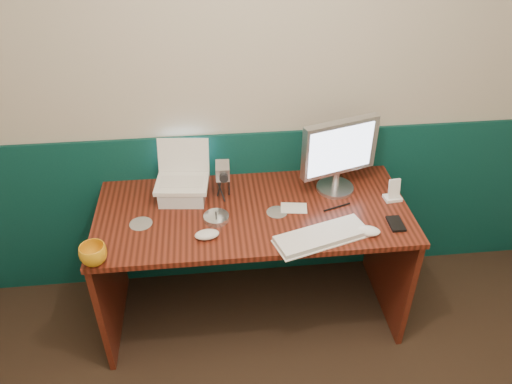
{
  "coord_description": "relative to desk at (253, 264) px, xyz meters",
  "views": [
    {
      "loc": [
        -0.36,
        -0.64,
        2.29
      ],
      "look_at": [
        -0.16,
        1.23,
        0.97
      ],
      "focal_mm": 35.0,
      "sensor_mm": 36.0,
      "label": 1
    }
  ],
  "objects": [
    {
      "name": "music_player",
      "position": [
        0.74,
        0.02,
        0.44
      ],
      "size": [
        0.06,
        0.04,
        0.1
      ],
      "primitive_type": "cube",
      "rotation": [
        -0.17,
        0.0,
        0.1
      ],
      "color": "white",
      "rests_on": "dock"
    },
    {
      "name": "back_wall",
      "position": [
        0.16,
        0.37,
        0.88
      ],
      "size": [
        3.5,
        0.04,
        2.5
      ],
      "primitive_type": "cube",
      "color": "#BDB3A0",
      "rests_on": "ground"
    },
    {
      "name": "laptop_riser",
      "position": [
        -0.35,
        0.15,
        0.42
      ],
      "size": [
        0.25,
        0.22,
        0.08
      ],
      "primitive_type": "cube",
      "rotation": [
        0.0,
        0.0,
        -0.11
      ],
      "color": "silver",
      "rests_on": "desk"
    },
    {
      "name": "cd_spindle",
      "position": [
        -0.19,
        -0.06,
        0.39
      ],
      "size": [
        0.13,
        0.13,
        0.03
      ],
      "primitive_type": "cylinder",
      "color": "silver",
      "rests_on": "desk"
    },
    {
      "name": "mouse_right",
      "position": [
        0.53,
        -0.24,
        0.39
      ],
      "size": [
        0.13,
        0.1,
        0.04
      ],
      "primitive_type": "ellipsoid",
      "rotation": [
        0.0,
        0.0,
        -0.26
      ],
      "color": "white",
      "rests_on": "desk"
    },
    {
      "name": "wainscot",
      "position": [
        0.16,
        0.36,
        0.12
      ],
      "size": [
        3.48,
        0.02,
        1.0
      ],
      "primitive_type": "cube",
      "color": "#073234",
      "rests_on": "ground"
    },
    {
      "name": "papers",
      "position": [
        0.21,
        -0.0,
        0.38
      ],
      "size": [
        0.14,
        0.11,
        0.0
      ],
      "primitive_type": "cube",
      "rotation": [
        0.0,
        0.0,
        -0.15
      ],
      "color": "white",
      "rests_on": "desk"
    },
    {
      "name": "monitor",
      "position": [
        0.46,
        0.14,
        0.58
      ],
      "size": [
        0.43,
        0.24,
        0.42
      ],
      "primitive_type": null,
      "rotation": [
        0.0,
        0.0,
        0.3
      ],
      "color": "silver",
      "rests_on": "desk"
    },
    {
      "name": "camcorder",
      "position": [
        -0.14,
        0.13,
        0.48
      ],
      "size": [
        0.1,
        0.15,
        0.22
      ],
      "primitive_type": null,
      "rotation": [
        0.0,
        0.0,
        -0.04
      ],
      "color": "silver",
      "rests_on": "desk"
    },
    {
      "name": "cd_loose_a",
      "position": [
        -0.56,
        -0.05,
        0.38
      ],
      "size": [
        0.11,
        0.11,
        0.0
      ],
      "primitive_type": "cylinder",
      "color": "silver",
      "rests_on": "desk"
    },
    {
      "name": "pen",
      "position": [
        0.43,
        -0.02,
        0.38
      ],
      "size": [
        0.15,
        0.06,
        0.01
      ],
      "primitive_type": "cylinder",
      "rotation": [
        0.0,
        1.57,
        0.33
      ],
      "color": "black",
      "rests_on": "desk"
    },
    {
      "name": "dock",
      "position": [
        0.74,
        0.02,
        0.38
      ],
      "size": [
        0.09,
        0.07,
        0.02
      ],
      "primitive_type": "cube",
      "rotation": [
        0.0,
        0.0,
        0.1
      ],
      "color": "white",
      "rests_on": "desk"
    },
    {
      "name": "mug",
      "position": [
        -0.74,
        -0.31,
        0.42
      ],
      "size": [
        0.13,
        0.13,
        0.1
      ],
      "primitive_type": "imported",
      "rotation": [
        0.0,
        0.0,
        0.04
      ],
      "color": "orange",
      "rests_on": "desk"
    },
    {
      "name": "desk",
      "position": [
        0.0,
        0.0,
        0.0
      ],
      "size": [
        1.6,
        0.7,
        0.75
      ],
      "primitive_type": "cube",
      "color": "#361209",
      "rests_on": "ground"
    },
    {
      "name": "laptop",
      "position": [
        -0.35,
        0.15,
        0.57
      ],
      "size": [
        0.29,
        0.23,
        0.22
      ],
      "primitive_type": null,
      "rotation": [
        0.0,
        0.0,
        -0.11
      ],
      "color": "white",
      "rests_on": "laptop_riser"
    },
    {
      "name": "pda",
      "position": [
        0.69,
        -0.19,
        0.38
      ],
      "size": [
        0.07,
        0.12,
        0.01
      ],
      "primitive_type": "cube",
      "rotation": [
        0.0,
        0.0,
        -0.01
      ],
      "color": "black",
      "rests_on": "desk"
    },
    {
      "name": "keyboard",
      "position": [
        0.3,
        -0.26,
        0.39
      ],
      "size": [
        0.47,
        0.27,
        0.03
      ],
      "primitive_type": "cube",
      "rotation": [
        0.0,
        0.0,
        0.3
      ],
      "color": "white",
      "rests_on": "desk"
    },
    {
      "name": "mouse_left",
      "position": [
        -0.24,
        -0.19,
        0.39
      ],
      "size": [
        0.13,
        0.08,
        0.04
      ],
      "primitive_type": "ellipsoid",
      "rotation": [
        0.0,
        0.0,
        0.12
      ],
      "color": "silver",
      "rests_on": "desk"
    },
    {
      "name": "cd_loose_b",
      "position": [
        0.12,
        -0.03,
        0.38
      ],
      "size": [
        0.11,
        0.11,
        0.0
      ],
      "primitive_type": "cylinder",
      "color": "#ADB4BD",
      "rests_on": "desk"
    }
  ]
}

